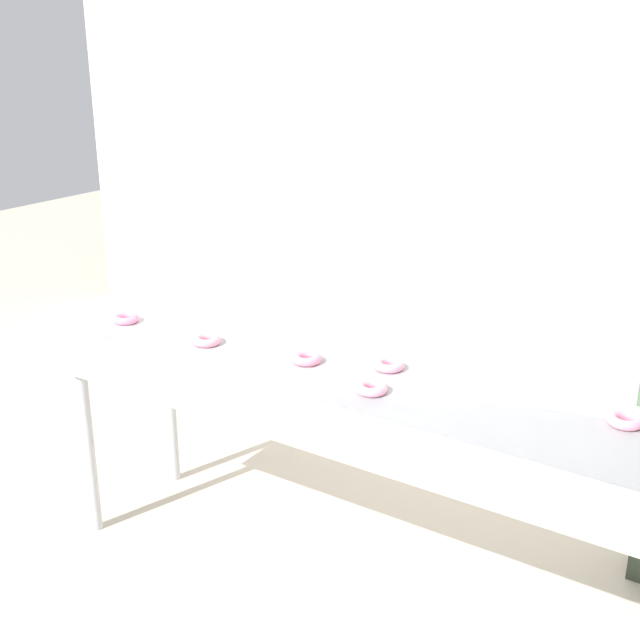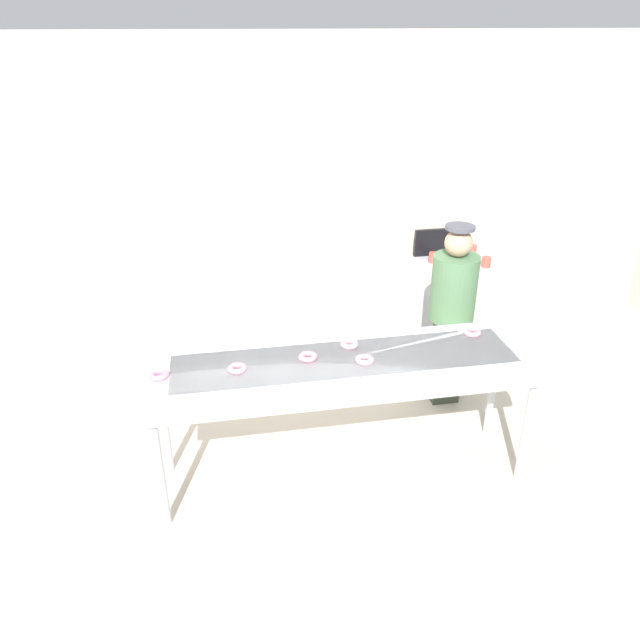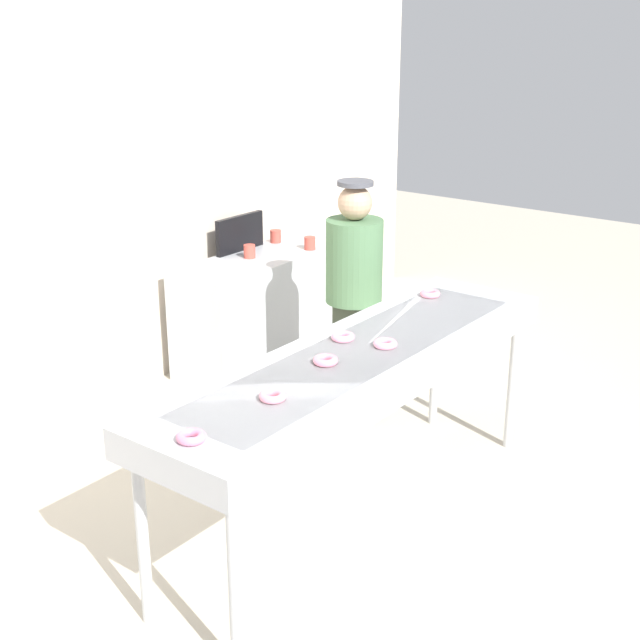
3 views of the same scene
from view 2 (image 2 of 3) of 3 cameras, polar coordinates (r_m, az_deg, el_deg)
The scene contains 15 objects.
ground_plane at distance 4.75m, azimuth 2.14°, elevation -14.19°, with size 16.00×16.00×0.00m, color beige.
back_wall at distance 6.18m, azimuth -2.47°, elevation 11.58°, with size 8.00×0.12×3.01m, color beige.
fryer_conveyor at distance 4.20m, azimuth 2.35°, elevation -4.60°, with size 2.77×0.72×1.00m.
strawberry_donut_0 at distance 4.08m, azimuth -14.91°, elevation -5.03°, with size 0.12×0.12×0.04m, color pink.
strawberry_donut_1 at distance 4.31m, azimuth 2.78°, elevation -2.27°, with size 0.12×0.12×0.04m, color pink.
strawberry_donut_2 at distance 4.12m, azimuth 4.22°, elevation -3.75°, with size 0.12×0.12×0.04m, color pink.
strawberry_donut_3 at distance 4.14m, azimuth -1.15°, elevation -3.48°, with size 0.12×0.12×0.04m, color pink.
strawberry_donut_4 at distance 4.60m, azimuth 14.12°, elevation -1.12°, with size 0.12×0.12×0.04m, color pink.
strawberry_donut_5 at distance 4.05m, azimuth -7.79°, elevation -4.53°, with size 0.12×0.12×0.04m, color pink.
worker_baker at distance 5.20m, azimuth 12.32°, elevation 1.50°, with size 0.38×0.38×1.63m.
prep_counter at distance 6.50m, azimuth 11.30°, elevation 1.76°, with size 1.56×0.57×0.86m, color #B7BABF.
paper_cup_0 at distance 6.61m, azimuth 14.13°, elevation 6.43°, with size 0.09×0.09×0.10m, color #CC4C3F.
paper_cup_1 at distance 6.30m, azimuth 15.37°, elevation 5.29°, with size 0.09×0.09×0.10m, color #CC4C3F.
paper_cup_2 at distance 6.30m, azimuth 10.60°, elevation 5.80°, with size 0.09×0.09×0.10m, color #CC4C3F.
menu_display at distance 6.49m, azimuth 11.01°, elevation 7.22°, with size 0.51×0.04×0.28m, color black.
Camera 2 is at (-0.81, -3.51, 3.09)m, focal length 34.03 mm.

